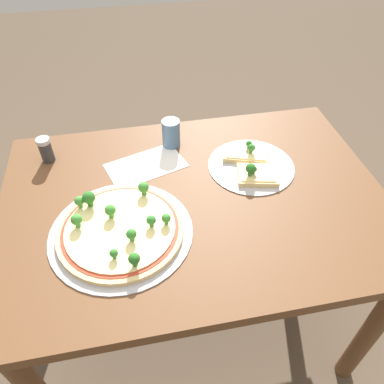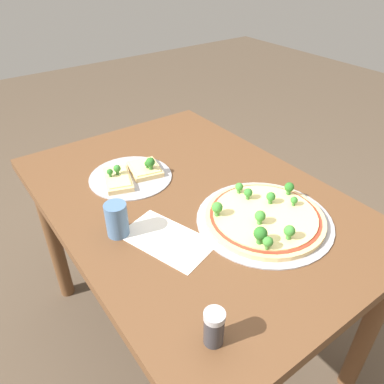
% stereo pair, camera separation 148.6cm
% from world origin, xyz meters
% --- Properties ---
extents(ground_plane, '(8.00, 8.00, 0.00)m').
position_xyz_m(ground_plane, '(0.00, 0.00, 0.00)').
color(ground_plane, brown).
extents(dining_table, '(1.15, 0.81, 0.71)m').
position_xyz_m(dining_table, '(0.00, 0.00, 0.61)').
color(dining_table, brown).
rests_on(dining_table, ground_plane).
extents(pizza_tray_whole, '(0.39, 0.39, 0.07)m').
position_xyz_m(pizza_tray_whole, '(0.23, 0.10, 0.72)').
color(pizza_tray_whole, '#A3A3A8').
rests_on(pizza_tray_whole, dining_table).
extents(pizza_tray_slice, '(0.28, 0.28, 0.07)m').
position_xyz_m(pizza_tray_slice, '(-0.21, -0.10, 0.72)').
color(pizza_tray_slice, '#A3A3A8').
rests_on(pizza_tray_slice, dining_table).
extents(drinking_cup, '(0.06, 0.06, 0.10)m').
position_xyz_m(drinking_cup, '(0.03, -0.27, 0.76)').
color(drinking_cup, '#4C7099').
rests_on(drinking_cup, dining_table).
extents(condiment_shaker, '(0.04, 0.04, 0.09)m').
position_xyz_m(condiment_shaker, '(0.44, -0.26, 0.75)').
color(condiment_shaker, '#333338').
rests_on(condiment_shaker, dining_table).
extents(paper_menu, '(0.28, 0.21, 0.00)m').
position_xyz_m(paper_menu, '(0.13, -0.17, 0.71)').
color(paper_menu, white).
rests_on(paper_menu, dining_table).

